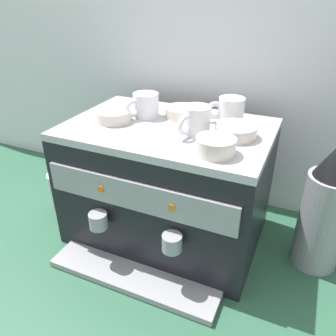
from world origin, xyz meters
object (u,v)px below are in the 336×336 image
at_px(ceramic_cup_2, 145,105).
at_px(milk_pitcher, 63,189).
at_px(ceramic_cup_0, 195,120).
at_px(ceramic_bowl_3, 236,131).
at_px(coffee_grinder, 326,210).
at_px(espresso_machine, 167,183).
at_px(ceramic_bowl_1, 216,146).
at_px(ceramic_bowl_2, 113,116).
at_px(ceramic_bowl_0, 182,112).
at_px(ceramic_cup_1, 230,110).

distance_m(ceramic_cup_2, milk_pitcher, 0.52).
height_order(ceramic_cup_0, ceramic_bowl_3, ceramic_cup_0).
distance_m(ceramic_bowl_3, coffee_grinder, 0.36).
bearing_deg(ceramic_cup_2, milk_pitcher, -169.98).
xyz_separation_m(espresso_machine, ceramic_bowl_1, (0.19, -0.12, 0.23)).
bearing_deg(milk_pitcher, espresso_machine, 1.86).
xyz_separation_m(espresso_machine, ceramic_bowl_2, (-0.17, -0.03, 0.22)).
bearing_deg(espresso_machine, ceramic_bowl_0, 84.65).
height_order(ceramic_cup_2, ceramic_bowl_0, ceramic_cup_2).
height_order(ceramic_cup_1, milk_pitcher, ceramic_cup_1).
bearing_deg(ceramic_bowl_2, ceramic_bowl_3, 5.39).
height_order(ceramic_bowl_2, milk_pitcher, ceramic_bowl_2).
bearing_deg(ceramic_bowl_2, ceramic_cup_0, 2.67).
bearing_deg(ceramic_bowl_1, ceramic_cup_0, 131.99).
xyz_separation_m(ceramic_cup_1, ceramic_bowl_1, (0.03, -0.25, -0.02)).
height_order(espresso_machine, ceramic_cup_1, ceramic_cup_1).
bearing_deg(espresso_machine, ceramic_cup_1, 36.63).
relative_size(ceramic_bowl_3, coffee_grinder, 0.28).
height_order(ceramic_cup_0, ceramic_bowl_1, ceramic_cup_0).
xyz_separation_m(ceramic_bowl_2, coffee_grinder, (0.67, 0.09, -0.22)).
xyz_separation_m(ceramic_bowl_1, ceramic_bowl_3, (0.02, 0.13, -0.00)).
xyz_separation_m(ceramic_cup_0, ceramic_bowl_2, (-0.27, -0.01, -0.02)).
height_order(ceramic_cup_1, ceramic_bowl_0, ceramic_cup_1).
relative_size(espresso_machine, milk_pitcher, 4.46).
bearing_deg(ceramic_bowl_2, coffee_grinder, 7.39).
height_order(ceramic_bowl_1, milk_pitcher, ceramic_bowl_1).
height_order(ceramic_bowl_1, coffee_grinder, ceramic_bowl_1).
bearing_deg(ceramic_bowl_2, ceramic_bowl_0, 34.95).
bearing_deg(coffee_grinder, ceramic_cup_0, -169.45).
bearing_deg(ceramic_cup_1, ceramic_bowl_2, -155.75).
bearing_deg(coffee_grinder, ceramic_bowl_0, 175.12).
bearing_deg(ceramic_bowl_0, ceramic_bowl_3, -24.37).
distance_m(ceramic_cup_0, ceramic_bowl_2, 0.27).
bearing_deg(coffee_grinder, ceramic_bowl_1, -149.19).
bearing_deg(ceramic_cup_1, ceramic_cup_2, -164.60).
height_order(ceramic_cup_2, coffee_grinder, ceramic_cup_2).
relative_size(ceramic_cup_2, ceramic_bowl_2, 1.08).
height_order(ceramic_bowl_0, ceramic_bowl_3, ceramic_bowl_3).
xyz_separation_m(espresso_machine, milk_pitcher, (-0.46, -0.01, -0.13)).
bearing_deg(ceramic_bowl_1, ceramic_cup_1, 97.07).
bearing_deg(ceramic_cup_2, ceramic_cup_1, 15.40).
distance_m(ceramic_bowl_0, ceramic_bowl_3, 0.22).
xyz_separation_m(ceramic_bowl_1, coffee_grinder, (0.30, 0.18, -0.23)).
bearing_deg(ceramic_bowl_3, ceramic_bowl_2, -174.61).
bearing_deg(ceramic_cup_0, espresso_machine, 169.16).
distance_m(ceramic_bowl_1, coffee_grinder, 0.42).
xyz_separation_m(ceramic_bowl_0, milk_pitcher, (-0.46, -0.11, -0.35)).
bearing_deg(milk_pitcher, ceramic_bowl_1, -9.64).
relative_size(ceramic_bowl_0, coffee_grinder, 0.26).
xyz_separation_m(ceramic_bowl_0, ceramic_bowl_1, (0.18, -0.22, 0.01)).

